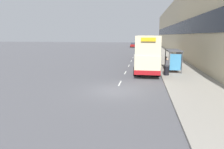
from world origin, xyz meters
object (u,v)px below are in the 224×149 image
double_decker_bus_ahead (145,47)px  pedestrian_at_shelter (167,66)px  bus_shelter (175,56)px  pedestrian_1 (166,63)px  car_0 (133,45)px  double_decker_bus_near (147,52)px  car_1 (144,49)px  litter_bin (167,70)px

double_decker_bus_ahead → pedestrian_at_shelter: double_decker_bus_ahead is taller
bus_shelter → pedestrian_at_shelter: bus_shelter is taller
pedestrian_1 → car_0: bearing=97.9°
double_decker_bus_near → car_0: double_decker_bus_near is taller
car_0 → car_1: size_ratio=1.06×
double_decker_bus_near → pedestrian_1: size_ratio=6.35×
bus_shelter → pedestrian_1: bus_shelter is taller
double_decker_bus_near → double_decker_bus_ahead: (-0.13, 12.60, 0.00)m
pedestrian_at_shelter → car_1: bearing=95.1°
double_decker_bus_near → double_decker_bus_ahead: size_ratio=0.91×
car_1 → litter_bin: bearing=-85.0°
double_decker_bus_ahead → litter_bin: bearing=-82.0°
bus_shelter → car_1: bus_shelter is taller
car_0 → pedestrian_1: bearing=97.9°
litter_bin → bus_shelter: bearing=67.0°
pedestrian_at_shelter → litter_bin: 0.52m
bus_shelter → double_decker_bus_ahead: (-3.43, 12.81, 0.41)m
double_decker_bus_near → litter_bin: double_decker_bus_near is taller
car_1 → bus_shelter: bearing=-81.9°
car_1 → double_decker_bus_near: bearing=-89.0°
car_0 → pedestrian_1: pedestrian_1 is taller
pedestrian_1 → double_decker_bus_ahead: bearing=101.7°
double_decker_bus_ahead → pedestrian_at_shelter: size_ratio=6.41×
bus_shelter → double_decker_bus_near: (-3.30, 0.20, 0.41)m
pedestrian_1 → pedestrian_at_shelter: bearing=-94.8°
car_1 → litter_bin: 29.55m
litter_bin → pedestrian_at_shelter: bearing=84.8°
bus_shelter → pedestrian_at_shelter: (-1.19, -2.53, -0.82)m
car_0 → pedestrian_at_shelter: bearing=97.1°
double_decker_bus_ahead → car_1: (-0.35, 13.75, -1.46)m
double_decker_bus_ahead → pedestrian_1: size_ratio=6.95×
bus_shelter → double_decker_bus_ahead: 13.26m
bus_shelter → litter_bin: 3.36m
car_1 → pedestrian_at_shelter: (2.58, -29.09, 0.23)m
car_0 → pedestrian_at_shelter: (6.50, -52.12, 0.20)m
car_1 → pedestrian_at_shelter: size_ratio=2.16×
double_decker_bus_ahead → pedestrian_at_shelter: 15.55m
double_decker_bus_ahead → litter_bin: 15.93m
bus_shelter → car_1: bearing=98.1°
car_1 → pedestrian_at_shelter: 29.20m
bus_shelter → car_1: (-3.77, 26.55, -1.05)m
car_0 → car_1: car_0 is taller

